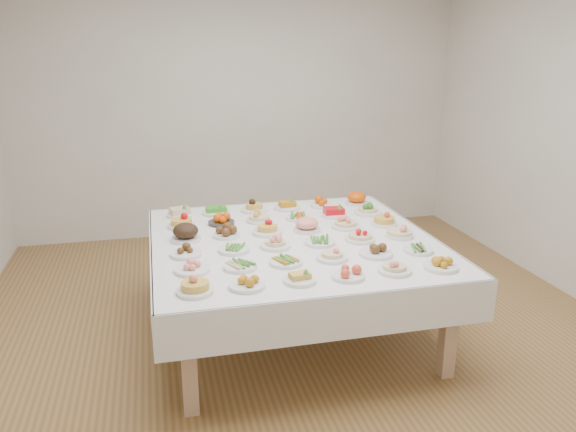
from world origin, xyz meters
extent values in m
plane|color=#96683E|center=(0.00, 0.00, 0.00)|extent=(5.00, 5.00, 0.00)
cube|color=silver|center=(0.00, 2.50, 1.40)|extent=(5.00, 0.02, 2.80)
cube|color=silver|center=(0.00, -2.50, 1.40)|extent=(5.00, 0.02, 2.80)
cube|color=white|center=(-0.03, -0.04, 0.72)|extent=(2.03, 2.03, 0.06)
cube|color=white|center=(-0.03, 0.98, 0.61)|extent=(2.05, 0.01, 0.28)
cube|color=white|center=(-0.03, -1.06, 0.61)|extent=(2.05, 0.02, 0.28)
cube|color=white|center=(0.98, -0.04, 0.61)|extent=(0.01, 2.05, 0.28)
cube|color=white|center=(-1.05, -0.04, 0.61)|extent=(0.02, 2.05, 0.28)
cube|color=tan|center=(-0.87, -0.88, 0.34)|extent=(0.09, 0.09, 0.69)
cube|color=tan|center=(0.80, -0.88, 0.34)|extent=(0.09, 0.09, 0.69)
cube|color=tan|center=(-0.87, 0.80, 0.34)|extent=(0.09, 0.09, 0.69)
cube|color=tan|center=(0.80, 0.80, 0.34)|extent=(0.09, 0.09, 0.69)
cylinder|color=white|center=(-0.81, -0.82, 0.76)|extent=(0.21, 0.21, 0.02)
cylinder|color=white|center=(-0.51, -0.81, 0.76)|extent=(0.21, 0.21, 0.02)
cylinder|color=white|center=(-0.19, -0.81, 0.76)|extent=(0.20, 0.20, 0.02)
cylinder|color=white|center=(0.12, -0.82, 0.76)|extent=(0.20, 0.20, 0.02)
cylinder|color=white|center=(0.43, -0.81, 0.76)|extent=(0.21, 0.21, 0.02)
cylinder|color=white|center=(0.74, -0.82, 0.76)|extent=(0.22, 0.22, 0.02)
cylinder|color=white|center=(-0.80, -0.50, 0.76)|extent=(0.22, 0.22, 0.02)
cylinder|color=white|center=(-0.50, -0.51, 0.76)|extent=(0.21, 0.21, 0.02)
cylinder|color=white|center=(-0.20, -0.51, 0.76)|extent=(0.21, 0.21, 0.02)
cylinder|color=white|center=(0.12, -0.51, 0.76)|extent=(0.21, 0.21, 0.02)
cylinder|color=white|center=(0.43, -0.50, 0.76)|extent=(0.22, 0.22, 0.02)
cylinder|color=white|center=(0.74, -0.51, 0.76)|extent=(0.20, 0.20, 0.02)
cylinder|color=white|center=(-0.82, -0.20, 0.76)|extent=(0.21, 0.21, 0.02)
cylinder|color=white|center=(-0.49, -0.20, 0.76)|extent=(0.21, 0.21, 0.02)
cylinder|color=white|center=(-0.20, -0.19, 0.76)|extent=(0.21, 0.21, 0.02)
cylinder|color=white|center=(0.13, -0.19, 0.76)|extent=(0.22, 0.22, 0.02)
cylinder|color=white|center=(0.43, -0.20, 0.76)|extent=(0.22, 0.22, 0.02)
cylinder|color=white|center=(0.74, -0.19, 0.76)|extent=(0.20, 0.20, 0.02)
cylinder|color=white|center=(-0.80, 0.11, 0.76)|extent=(0.22, 0.22, 0.02)
cylinder|color=white|center=(-0.50, 0.12, 0.76)|extent=(0.20, 0.20, 0.02)
cylinder|color=white|center=(-0.19, 0.12, 0.76)|extent=(0.22, 0.22, 0.02)
cylinder|color=white|center=(0.11, 0.11, 0.76)|extent=(0.20, 0.20, 0.02)
cylinder|color=white|center=(0.43, 0.12, 0.76)|extent=(0.22, 0.22, 0.02)
cylinder|color=white|center=(0.75, 0.10, 0.76)|extent=(0.20, 0.20, 0.02)
cylinder|color=white|center=(-0.81, 0.43, 0.76)|extent=(0.21, 0.21, 0.02)
cylinder|color=#2E2B29|center=(-0.50, 0.43, 0.76)|extent=(0.21, 0.21, 0.02)
cylinder|color=white|center=(-0.19, 0.43, 0.76)|extent=(0.21, 0.21, 0.02)
cylinder|color=white|center=(0.13, 0.42, 0.76)|extent=(0.20, 0.20, 0.02)
cylinder|color=white|center=(0.44, 0.43, 0.76)|extent=(0.21, 0.21, 0.02)
cylinder|color=white|center=(0.74, 0.43, 0.76)|extent=(0.23, 0.23, 0.02)
cylinder|color=white|center=(-0.81, 0.73, 0.76)|extent=(0.20, 0.20, 0.02)
cylinder|color=white|center=(-0.50, 0.73, 0.76)|extent=(0.23, 0.23, 0.02)
cylinder|color=white|center=(-0.18, 0.73, 0.76)|extent=(0.23, 0.23, 0.02)
cylinder|color=white|center=(0.11, 0.73, 0.76)|extent=(0.22, 0.22, 0.02)
cylinder|color=white|center=(0.42, 0.73, 0.76)|extent=(0.19, 0.19, 0.02)
cylinder|color=white|center=(0.75, 0.73, 0.76)|extent=(0.20, 0.20, 0.02)
camera|label=1|loc=(-0.99, -3.81, 2.11)|focal=35.00mm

